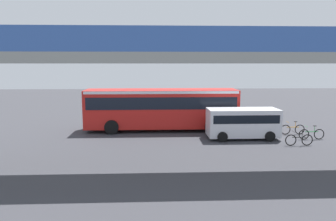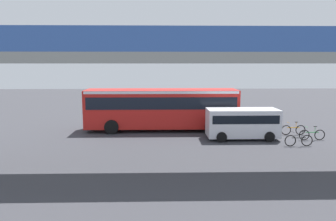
{
  "view_description": "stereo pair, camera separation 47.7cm",
  "coord_description": "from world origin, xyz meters",
  "views": [
    {
      "loc": [
        1.92,
        25.23,
        5.14
      ],
      "look_at": [
        0.81,
        1.19,
        1.6
      ],
      "focal_mm": 34.52,
      "sensor_mm": 36.0,
      "label": 1
    },
    {
      "loc": [
        1.44,
        25.25,
        5.14
      ],
      "look_at": [
        0.81,
        1.19,
        1.6
      ],
      "focal_mm": 34.52,
      "sensor_mm": 36.0,
      "label": 2
    }
  ],
  "objects": [
    {
      "name": "lane_dash_left",
      "position": [
        -2.0,
        -2.84,
        0.0
      ],
      "size": [
        2.0,
        0.2,
        0.01
      ],
      "primitive_type": "cube",
      "color": "silver",
      "rests_on": "ground"
    },
    {
      "name": "lane_dash_leftmost",
      "position": [
        -6.0,
        -2.84,
        0.0
      ],
      "size": [
        2.0,
        0.2,
        0.01
      ],
      "primitive_type": "cube",
      "color": "silver",
      "rests_on": "ground"
    },
    {
      "name": "ground",
      "position": [
        0.0,
        0.0,
        0.0
      ],
      "size": [
        80.0,
        80.0,
        0.0
      ],
      "primitive_type": "plane",
      "color": "#38383D"
    },
    {
      "name": "pedestrian_overpass",
      "position": [
        0.0,
        9.87,
        4.99
      ],
      "size": [
        28.26,
        2.6,
        6.72
      ],
      "color": "gray",
      "rests_on": "ground"
    },
    {
      "name": "bicycle_green",
      "position": [
        -8.8,
        4.31,
        0.37
      ],
      "size": [
        1.77,
        0.44,
        0.96
      ],
      "color": "black",
      "rests_on": "ground"
    },
    {
      "name": "bicycle_black",
      "position": [
        -7.21,
        5.88,
        0.37
      ],
      "size": [
        1.77,
        0.44,
        0.96
      ],
      "color": "black",
      "rests_on": "ground"
    },
    {
      "name": "lane_dash_centre",
      "position": [
        2.0,
        -2.84,
        0.0
      ],
      "size": [
        2.0,
        0.2,
        0.01
      ],
      "primitive_type": "cube",
      "color": "silver",
      "rests_on": "ground"
    },
    {
      "name": "traffic_sign",
      "position": [
        1.42,
        -4.6,
        1.89
      ],
      "size": [
        0.08,
        0.6,
        2.8
      ],
      "color": "slate",
      "rests_on": "ground"
    },
    {
      "name": "parked_van",
      "position": [
        -4.2,
        3.72,
        1.18
      ],
      "size": [
        4.8,
        2.17,
        2.05
      ],
      "color": "silver",
      "rests_on": "ground"
    },
    {
      "name": "lane_dash_right",
      "position": [
        6.0,
        -2.84,
        0.0
      ],
      "size": [
        2.0,
        0.2,
        0.01
      ],
      "primitive_type": "cube",
      "color": "silver",
      "rests_on": "ground"
    },
    {
      "name": "city_bus",
      "position": [
        1.29,
        0.72,
        1.88
      ],
      "size": [
        11.54,
        2.85,
        3.15
      ],
      "color": "red",
      "rests_on": "ground"
    },
    {
      "name": "bicycle_orange",
      "position": [
        -8.2,
        2.69,
        0.37
      ],
      "size": [
        1.77,
        0.44,
        0.96
      ],
      "color": "black",
      "rests_on": "ground"
    }
  ]
}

